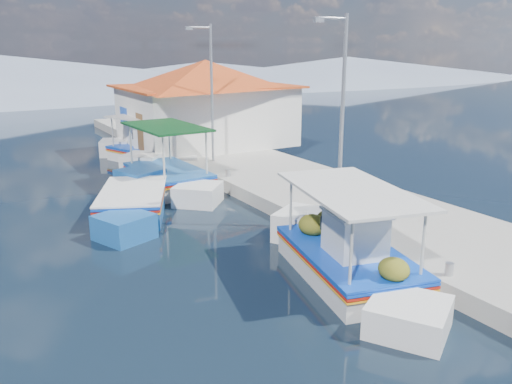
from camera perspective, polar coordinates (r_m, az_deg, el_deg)
ground at (r=13.12m, az=-1.55°, el=-9.75°), size 160.00×160.00×0.00m
quay at (r=20.79m, az=4.67°, el=0.58°), size 5.00×44.00×0.50m
bollards at (r=18.97m, az=0.80°, el=0.41°), size 0.20×17.20×0.30m
main_caique at (r=13.44m, az=9.64°, el=-7.05°), size 3.42×7.51×2.54m
caique_green_canopy at (r=21.76m, az=-9.55°, el=1.56°), size 2.47×7.58×2.83m
caique_blue_hull at (r=18.70m, az=-13.30°, el=-1.23°), size 3.92×6.49×1.26m
caique_far at (r=26.92m, az=-11.68°, el=4.21°), size 3.69×6.57×2.47m
harbor_building at (r=28.19m, az=-5.40°, el=9.73°), size 10.49×10.49×4.40m
lamp_post_near at (r=16.16m, az=9.09°, el=9.13°), size 1.21×0.14×6.00m
lamp_post_far at (r=23.78m, az=-5.02°, el=11.27°), size 1.21×0.14×6.00m
mountain_ridge at (r=67.61m, az=-20.42°, el=11.59°), size 171.40×96.00×5.50m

